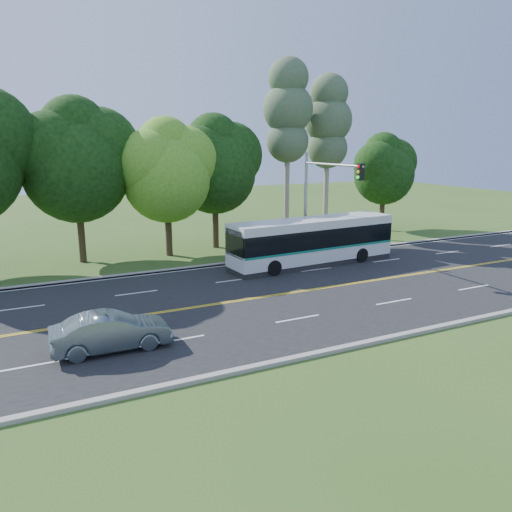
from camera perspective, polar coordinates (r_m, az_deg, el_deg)
name	(u,v)px	position (r m, az deg, el deg)	size (l,w,h in m)	color
ground	(271,296)	(25.41, 1.68, -4.61)	(120.00, 120.00, 0.00)	#32531B
road	(271,296)	(25.41, 1.68, -4.59)	(60.00, 14.00, 0.02)	black
curb_north	(218,265)	(31.65, -4.38, -0.98)	(60.00, 0.30, 0.15)	gray
curb_south	(358,345)	(19.74, 11.58, -9.91)	(60.00, 0.30, 0.15)	gray
grass_verge	(208,259)	(33.33, -5.56, -0.34)	(60.00, 4.00, 0.10)	#32531B
lane_markings	(269,296)	(25.36, 1.50, -4.59)	(57.60, 13.82, 0.00)	gold
tree_row	(113,157)	(34.12, -16.01, 10.87)	(44.70, 9.10, 13.84)	black
bougainvillea_hedge	(306,242)	(35.58, 5.79, 1.60)	(9.50, 2.25, 1.50)	#A20D36
traffic_signal	(321,190)	(32.35, 7.49, 7.51)	(0.42, 6.10, 7.00)	gray
transit_bus	(312,242)	(31.73, 6.45, 1.59)	(11.32, 3.18, 2.93)	silver
sedan	(111,332)	(19.55, -16.20, -8.32)	(1.52, 4.35, 1.43)	slate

